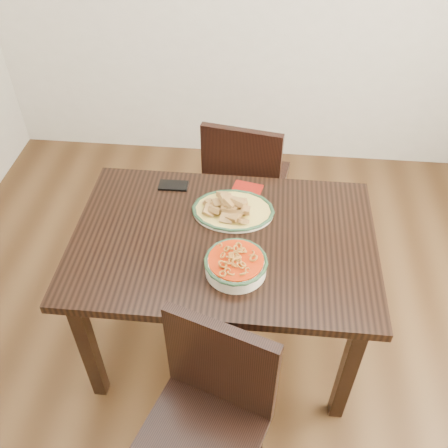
# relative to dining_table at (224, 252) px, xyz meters

# --- Properties ---
(floor) EXTENTS (3.50, 3.50, 0.00)m
(floor) POSITION_rel_dining_table_xyz_m (0.03, -0.05, -0.66)
(floor) COLOR #3D2713
(floor) RESTS_ON ground
(dining_table) EXTENTS (1.28, 0.86, 0.75)m
(dining_table) POSITION_rel_dining_table_xyz_m (0.00, 0.00, 0.00)
(dining_table) COLOR black
(dining_table) RESTS_ON ground
(chair_far) EXTENTS (0.49, 0.49, 0.89)m
(chair_far) POSITION_rel_dining_table_xyz_m (0.05, 0.72, -0.16)
(chair_far) COLOR black
(chair_far) RESTS_ON ground
(chair_near) EXTENTS (0.53, 0.53, 0.89)m
(chair_near) POSITION_rel_dining_table_xyz_m (0.01, -0.65, -0.16)
(chair_near) COLOR black
(chair_near) RESTS_ON ground
(fish_plate) EXTENTS (0.36, 0.28, 0.11)m
(fish_plate) POSITION_rel_dining_table_xyz_m (0.03, 0.16, 0.14)
(fish_plate) COLOR silver
(fish_plate) RESTS_ON dining_table
(noodle_bowl) EXTENTS (0.25, 0.25, 0.08)m
(noodle_bowl) POSITION_rel_dining_table_xyz_m (0.07, -0.18, 0.13)
(noodle_bowl) COLOR #F2EACC
(noodle_bowl) RESTS_ON dining_table
(smartphone) EXTENTS (0.14, 0.07, 0.01)m
(smartphone) POSITION_rel_dining_table_xyz_m (-0.27, 0.32, 0.10)
(smartphone) COLOR black
(smartphone) RESTS_ON dining_table
(napkin) EXTENTS (0.15, 0.14, 0.01)m
(napkin) POSITION_rel_dining_table_xyz_m (0.08, 0.31, 0.10)
(napkin) COLOR maroon
(napkin) RESTS_ON dining_table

